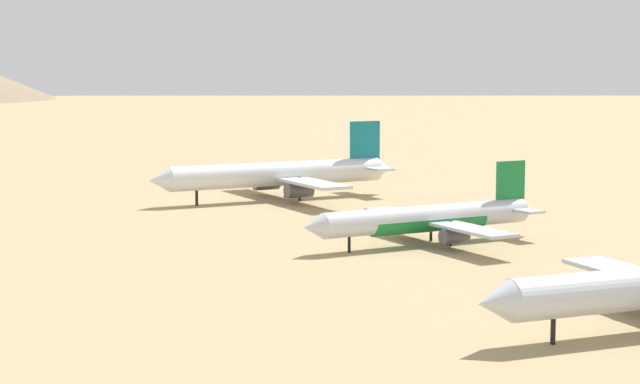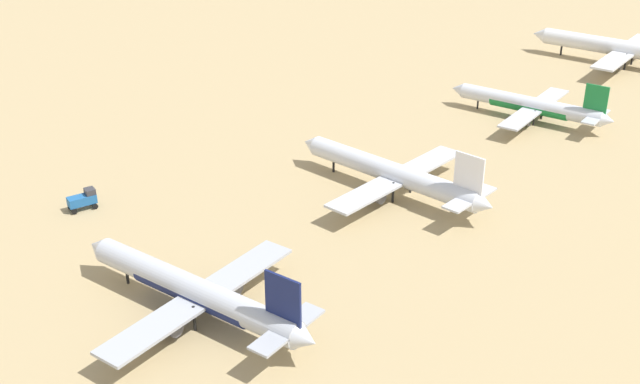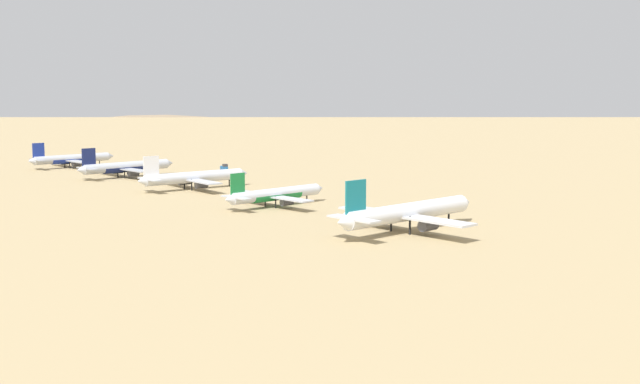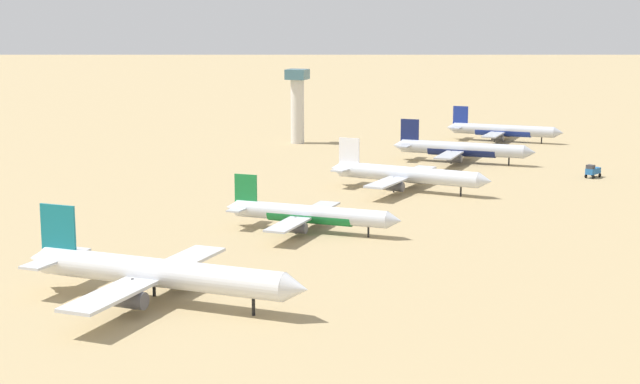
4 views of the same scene
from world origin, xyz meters
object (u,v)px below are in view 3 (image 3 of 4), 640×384
at_px(parked_jet_1, 275,194).
at_px(service_truck, 224,168).
at_px(parked_jet_3, 126,167).
at_px(parked_jet_4, 71,159).
at_px(parked_jet_0, 407,212).
at_px(parked_jet_2, 193,177).

height_order(parked_jet_1, service_truck, parked_jet_1).
bearing_deg(parked_jet_3, service_truck, -21.15).
bearing_deg(parked_jet_1, parked_jet_4, 82.07).
distance_m(parked_jet_1, parked_jet_4, 161.12).
distance_m(parked_jet_0, parked_jet_4, 218.97).
xyz_separation_m(parked_jet_1, service_truck, (56.51, 90.02, -1.86)).
bearing_deg(parked_jet_4, parked_jet_2, -96.69).
xyz_separation_m(parked_jet_0, parked_jet_1, (7.89, 57.31, -1.18)).
relative_size(parked_jet_1, service_truck, 7.21).
bearing_deg(parked_jet_0, parked_jet_3, 81.70).
xyz_separation_m(parked_jet_0, parked_jet_4, (30.11, 216.89, -1.02)).
height_order(parked_jet_0, service_truck, parked_jet_0).
relative_size(parked_jet_4, service_truck, 7.51).
distance_m(parked_jet_3, service_truck, 43.61).
bearing_deg(parked_jet_2, parked_jet_4, 83.31).
xyz_separation_m(parked_jet_0, parked_jet_3, (23.78, 163.03, -0.75)).
height_order(parked_jet_3, service_truck, parked_jet_3).
bearing_deg(parked_jet_3, parked_jet_0, -98.30).
relative_size(parked_jet_2, parked_jet_4, 1.07).
height_order(parked_jet_1, parked_jet_4, parked_jet_4).
distance_m(parked_jet_0, parked_jet_1, 57.86).
relative_size(parked_jet_1, parked_jet_4, 0.96).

